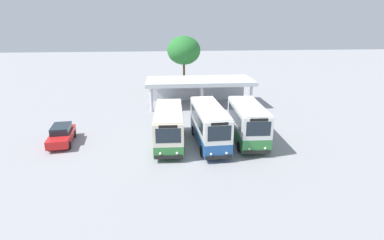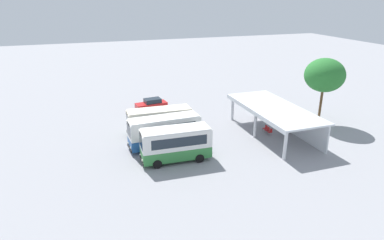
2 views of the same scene
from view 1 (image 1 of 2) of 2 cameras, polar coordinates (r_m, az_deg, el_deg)
The scene contains 10 objects.
ground_plane at distance 24.56m, azimuth 3.54°, elevation -6.49°, with size 180.00×180.00×0.00m, color #939399.
city_bus_nearest_orange at distance 25.77m, azimuth -4.47°, elevation -1.01°, with size 2.63×7.67×3.22m.
city_bus_second_in_row at distance 25.72m, azimuth 3.33°, elevation -0.76°, with size 2.57×7.89×3.45m.
city_bus_middle_cream at distance 26.68m, azimuth 10.66°, elevation -0.35°, with size 2.67×7.05×3.45m.
parked_car_flank at distance 28.68m, azimuth -23.85°, elevation -2.58°, with size 2.27×4.62×1.62m.
terminal_canopy at distance 38.71m, azimuth 1.37°, elevation 6.98°, with size 13.51×5.79×3.40m.
waiting_chair_end_by_column at distance 38.08m, azimuth 0.18°, elevation 3.49°, with size 0.45×0.45×0.86m.
waiting_chair_second_from_end at distance 38.11m, azimuth 1.06°, elevation 3.50°, with size 0.45×0.45×0.86m.
waiting_chair_middle_seat at distance 38.18m, azimuth 1.94°, elevation 3.52°, with size 0.45×0.45×0.86m.
roadside_tree_behind_canopy at distance 45.09m, azimuth -1.58°, elevation 13.25°, with size 4.94×4.94×8.39m.
Camera 1 is at (-3.64, -21.99, 10.33)m, focal length 27.66 mm.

